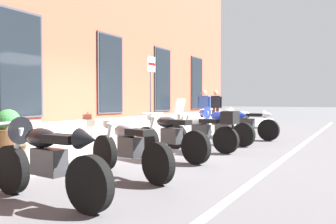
% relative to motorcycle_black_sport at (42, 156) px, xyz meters
% --- Properties ---
extents(ground_plane, '(140.00, 140.00, 0.00)m').
position_rel_motorcycle_black_sport_xyz_m(ground_plane, '(3.98, 1.24, -0.56)').
color(ground_plane, '#424244').
extents(sidewalk, '(28.76, 2.32, 0.16)m').
position_rel_motorcycle_black_sport_xyz_m(sidewalk, '(3.98, 2.40, -0.48)').
color(sidewalk, gray).
rests_on(sidewalk, ground_plane).
extents(lane_stripe, '(28.76, 0.12, 0.01)m').
position_rel_motorcycle_black_sport_xyz_m(lane_stripe, '(3.98, -1.96, -0.56)').
color(lane_stripe, silver).
rests_on(lane_stripe, ground_plane).
extents(motorcycle_black_sport, '(0.62, 2.11, 1.03)m').
position_rel_motorcycle_black_sport_xyz_m(motorcycle_black_sport, '(0.00, 0.00, 0.00)').
color(motorcycle_black_sport, black).
rests_on(motorcycle_black_sport, ground_plane).
extents(motorcycle_grey_naked, '(0.85, 2.03, 0.93)m').
position_rel_motorcycle_black_sport_xyz_m(motorcycle_grey_naked, '(1.64, -0.08, -0.09)').
color(motorcycle_grey_naked, black).
rests_on(motorcycle_grey_naked, ground_plane).
extents(motorcycle_black_naked, '(0.74, 2.03, 0.99)m').
position_rel_motorcycle_black_sport_xyz_m(motorcycle_black_naked, '(3.33, 0.10, -0.07)').
color(motorcycle_black_naked, black).
rests_on(motorcycle_black_naked, ground_plane).
extents(motorcycle_silver_touring, '(0.66, 2.07, 1.29)m').
position_rel_motorcycle_black_sport_xyz_m(motorcycle_silver_touring, '(4.78, -0.05, -0.02)').
color(motorcycle_silver_touring, black).
rests_on(motorcycle_silver_touring, ground_plane).
extents(motorcycle_blue_sport, '(0.72, 2.04, 1.07)m').
position_rel_motorcycle_black_sport_xyz_m(motorcycle_blue_sport, '(6.30, 0.13, 0.02)').
color(motorcycle_blue_sport, black).
rests_on(motorcycle_blue_sport, ground_plane).
extents(motorcycle_white_sport, '(0.62, 2.17, 1.04)m').
position_rel_motorcycle_black_sport_xyz_m(motorcycle_white_sport, '(7.94, -0.07, -0.00)').
color(motorcycle_white_sport, black).
rests_on(motorcycle_white_sport, ground_plane).
extents(pedestrian_blue_top, '(0.29, 0.57, 1.56)m').
position_rel_motorcycle_black_sport_xyz_m(pedestrian_blue_top, '(10.67, 2.52, 0.46)').
color(pedestrian_blue_top, black).
rests_on(pedestrian_blue_top, sidewalk).
extents(pedestrian_dark_jacket, '(0.33, 0.64, 1.57)m').
position_rel_motorcycle_black_sport_xyz_m(pedestrian_dark_jacket, '(11.62, 2.37, 0.47)').
color(pedestrian_dark_jacket, '#38332D').
rests_on(pedestrian_dark_jacket, sidewalk).
extents(parking_sign, '(0.36, 0.07, 2.41)m').
position_rel_motorcycle_black_sport_xyz_m(parking_sign, '(5.56, 1.97, 1.15)').
color(parking_sign, '#4C4C51').
rests_on(parking_sign, sidewalk).
extents(barrel_planter, '(0.58, 0.58, 0.94)m').
position_rel_motorcycle_black_sport_xyz_m(barrel_planter, '(0.85, 1.86, 0.00)').
color(barrel_planter, brown).
rests_on(barrel_planter, sidewalk).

